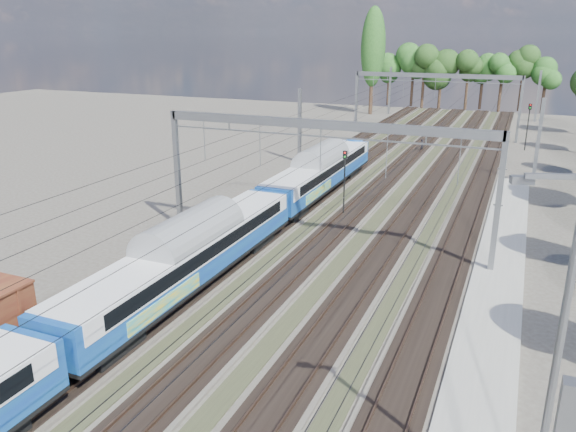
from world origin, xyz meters
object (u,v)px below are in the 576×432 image
at_px(signal_near, 345,175).
at_px(emu_train, 186,249).
at_px(signal_far, 528,121).
at_px(worker, 422,146).
at_px(lamp_post, 553,354).

bearing_deg(signal_near, emu_train, -102.43).
distance_m(signal_near, signal_far, 37.51).
bearing_deg(worker, emu_train, -165.66).
bearing_deg(signal_far, emu_train, -88.22).
relative_size(signal_near, signal_far, 0.91).
height_order(emu_train, signal_near, signal_near).
xyz_separation_m(worker, signal_far, (12.08, 6.11, 2.97)).
xyz_separation_m(emu_train, signal_far, (17.22, 52.60, 1.05)).
bearing_deg(lamp_post, signal_near, 99.59).
bearing_deg(signal_far, worker, -133.27).
height_order(signal_near, lamp_post, lamp_post).
relative_size(signal_near, lamp_post, 0.48).
distance_m(worker, signal_near, 29.10).
distance_m(emu_train, signal_near, 17.98).
distance_m(emu_train, worker, 46.82).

